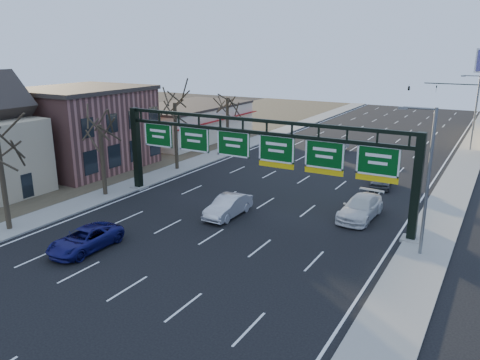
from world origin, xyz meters
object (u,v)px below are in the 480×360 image
Objects in this scene: sign_gantry at (256,152)px; car_white_wagon at (361,208)px; car_silver_sedan at (228,206)px; car_blue_suv at (85,239)px.

sign_gantry is 8.73m from car_white_wagon.
car_white_wagon is (8.68, 4.57, 0.02)m from car_silver_sedan.
car_white_wagon is (13.28, 14.15, 0.11)m from car_blue_suv.
car_blue_suv is 10.62m from car_silver_sedan.
sign_gantry is at bearing 59.32° from car_silver_sedan.
car_blue_suv is 0.91× the size of car_white_wagon.
car_blue_suv is 1.06× the size of car_silver_sedan.
sign_gantry is at bearing 62.69° from car_blue_suv.
car_blue_suv is at bearing -116.66° from sign_gantry.
sign_gantry is 13.60m from car_blue_suv.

